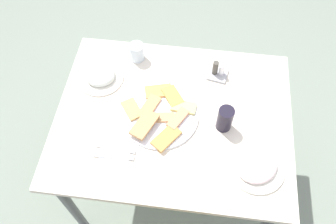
# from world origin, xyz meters

# --- Properties ---
(ground_plane) EXTENTS (6.00, 6.00, 0.00)m
(ground_plane) POSITION_xyz_m (0.00, 0.00, 0.00)
(ground_plane) COLOR gray
(dining_table) EXTENTS (1.03, 0.82, 0.75)m
(dining_table) POSITION_xyz_m (0.00, 0.00, 0.66)
(dining_table) COLOR silver
(dining_table) RESTS_ON ground_plane
(pide_platter) EXTENTS (0.35, 0.36, 0.04)m
(pide_platter) POSITION_xyz_m (0.06, 0.01, 0.76)
(pide_platter) COLOR white
(pide_platter) RESTS_ON dining_table
(salad_plate_greens) EXTENTS (0.22, 0.22, 0.06)m
(salad_plate_greens) POSITION_xyz_m (0.36, -0.16, 0.77)
(salad_plate_greens) COLOR white
(salad_plate_greens) RESTS_ON dining_table
(salad_plate_rice) EXTENTS (0.23, 0.23, 0.05)m
(salad_plate_rice) POSITION_xyz_m (-0.36, 0.20, 0.76)
(salad_plate_rice) COLOR white
(salad_plate_rice) RESTS_ON dining_table
(soda_can) EXTENTS (0.09, 0.09, 0.12)m
(soda_can) POSITION_xyz_m (-0.22, 0.03, 0.81)
(soda_can) COLOR black
(soda_can) RESTS_ON dining_table
(drinking_glass) EXTENTS (0.07, 0.07, 0.09)m
(drinking_glass) POSITION_xyz_m (0.21, -0.31, 0.79)
(drinking_glass) COLOR silver
(drinking_glass) RESTS_ON dining_table
(paper_napkin) EXTENTS (0.13, 0.13, 0.00)m
(paper_napkin) POSITION_xyz_m (0.22, 0.21, 0.75)
(paper_napkin) COLOR white
(paper_napkin) RESTS_ON dining_table
(fork) EXTENTS (0.17, 0.03, 0.00)m
(fork) POSITION_xyz_m (0.22, 0.19, 0.75)
(fork) COLOR silver
(fork) RESTS_ON paper_napkin
(spoon) EXTENTS (0.17, 0.02, 0.00)m
(spoon) POSITION_xyz_m (0.22, 0.23, 0.75)
(spoon) COLOR silver
(spoon) RESTS_ON paper_napkin
(condiment_caddy) EXTENTS (0.11, 0.11, 0.09)m
(condiment_caddy) POSITION_xyz_m (-0.18, -0.25, 0.77)
(condiment_caddy) COLOR #B2B2B7
(condiment_caddy) RESTS_ON dining_table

